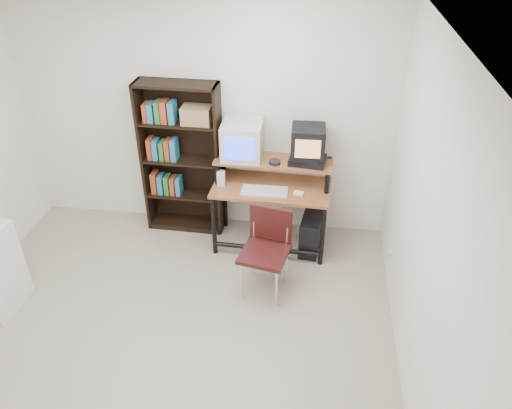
# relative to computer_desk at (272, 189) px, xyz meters

# --- Properties ---
(floor) EXTENTS (4.00, 4.00, 0.01)m
(floor) POSITION_rel_computer_desk_xyz_m (-0.77, -1.62, -0.69)
(floor) COLOR #A89D8B
(floor) RESTS_ON ground
(ceiling) EXTENTS (4.00, 4.00, 0.01)m
(ceiling) POSITION_rel_computer_desk_xyz_m (-0.77, -1.62, 1.91)
(ceiling) COLOR white
(ceiling) RESTS_ON back_wall
(back_wall) EXTENTS (4.00, 0.01, 2.60)m
(back_wall) POSITION_rel_computer_desk_xyz_m (-0.77, 0.38, 0.61)
(back_wall) COLOR white
(back_wall) RESTS_ON floor
(right_wall) EXTENTS (0.01, 4.00, 2.60)m
(right_wall) POSITION_rel_computer_desk_xyz_m (1.23, -1.62, 0.61)
(right_wall) COLOR white
(right_wall) RESTS_ON floor
(computer_desk) EXTENTS (1.23, 0.65, 0.98)m
(computer_desk) POSITION_rel_computer_desk_xyz_m (0.00, 0.00, 0.00)
(computer_desk) COLOR #945730
(computer_desk) RESTS_ON floor
(crt_monitor) EXTENTS (0.41, 0.42, 0.39)m
(crt_monitor) POSITION_rel_computer_desk_xyz_m (-0.33, 0.14, 0.47)
(crt_monitor) COLOR beige
(crt_monitor) RESTS_ON computer_desk
(vcr) EXTENTS (0.39, 0.31, 0.08)m
(vcr) POSITION_rel_computer_desk_xyz_m (0.35, 0.08, 0.32)
(vcr) COLOR black
(vcr) RESTS_ON computer_desk
(crt_tv) EXTENTS (0.34, 0.34, 0.31)m
(crt_tv) POSITION_rel_computer_desk_xyz_m (0.34, 0.10, 0.52)
(crt_tv) COLOR black
(crt_tv) RESTS_ON vcr
(cd_spindle) EXTENTS (0.12, 0.12, 0.05)m
(cd_spindle) POSITION_rel_computer_desk_xyz_m (0.02, 0.01, 0.31)
(cd_spindle) COLOR #26262B
(cd_spindle) RESTS_ON computer_desk
(keyboard) EXTENTS (0.47, 0.22, 0.03)m
(keyboard) POSITION_rel_computer_desk_xyz_m (-0.06, -0.14, 0.05)
(keyboard) COLOR beige
(keyboard) RESTS_ON computer_desk
(mousepad) EXTENTS (0.25, 0.22, 0.01)m
(mousepad) POSITION_rel_computer_desk_xyz_m (0.30, -0.13, 0.03)
(mousepad) COLOR black
(mousepad) RESTS_ON computer_desk
(mouse) EXTENTS (0.11, 0.08, 0.03)m
(mouse) POSITION_rel_computer_desk_xyz_m (0.29, -0.14, 0.05)
(mouse) COLOR white
(mouse) RESTS_ON mousepad
(desk_speaker) EXTENTS (0.09, 0.08, 0.17)m
(desk_speaker) POSITION_rel_computer_desk_xyz_m (-0.52, -0.05, 0.12)
(desk_speaker) COLOR beige
(desk_speaker) RESTS_ON computer_desk
(pc_tower) EXTENTS (0.25, 0.47, 0.42)m
(pc_tower) POSITION_rel_computer_desk_xyz_m (0.44, -0.05, -0.48)
(pc_tower) COLOR black
(pc_tower) RESTS_ON floor
(school_chair) EXTENTS (0.50, 0.50, 0.86)m
(school_chair) POSITION_rel_computer_desk_xyz_m (0.03, -0.72, -0.16)
(school_chair) COLOR black
(school_chair) RESTS_ON floor
(bookshelf) EXTENTS (0.86, 0.31, 1.72)m
(bookshelf) POSITION_rel_computer_desk_xyz_m (-1.00, 0.23, 0.19)
(bookshelf) COLOR black
(bookshelf) RESTS_ON floor
(wall_outlet) EXTENTS (0.02, 0.08, 0.12)m
(wall_outlet) POSITION_rel_computer_desk_xyz_m (1.22, -0.47, -0.39)
(wall_outlet) COLOR beige
(wall_outlet) RESTS_ON right_wall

